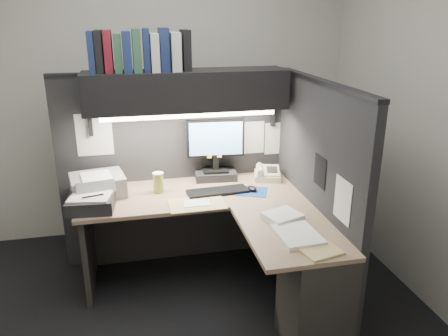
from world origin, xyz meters
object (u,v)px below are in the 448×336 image
(monitor, at_px, (216,156))
(coffee_cup, at_px, (158,183))
(overhead_shelf, at_px, (187,90))
(desk, at_px, (248,256))
(notebook_stack, at_px, (91,204))
(telephone, at_px, (267,174))
(keyboard, at_px, (217,191))
(printer, at_px, (98,185))

(monitor, xyz_separation_m, coffee_cup, (-0.50, -0.19, -0.13))
(overhead_shelf, bearing_deg, coffee_cup, -153.13)
(monitor, bearing_deg, desk, -80.83)
(monitor, height_order, notebook_stack, monitor)
(desk, xyz_separation_m, telephone, (0.36, 0.72, 0.33))
(coffee_cup, xyz_separation_m, notebook_stack, (-0.50, -0.23, -0.03))
(desk, xyz_separation_m, keyboard, (-0.11, 0.51, 0.30))
(desk, relative_size, monitor, 3.31)
(telephone, relative_size, notebook_stack, 0.69)
(keyboard, distance_m, notebook_stack, 0.95)
(overhead_shelf, bearing_deg, notebook_stack, -154.48)
(monitor, height_order, printer, monitor)
(overhead_shelf, height_order, printer, overhead_shelf)
(overhead_shelf, xyz_separation_m, monitor, (0.24, 0.06, -0.57))
(coffee_cup, relative_size, printer, 0.39)
(overhead_shelf, distance_m, coffee_cup, 0.75)
(coffee_cup, bearing_deg, printer, 173.77)
(overhead_shelf, relative_size, coffee_cup, 10.25)
(desk, distance_m, printer, 1.27)
(overhead_shelf, bearing_deg, printer, -173.57)
(notebook_stack, bearing_deg, coffee_cup, 24.80)
(overhead_shelf, distance_m, printer, 1.00)
(keyboard, bearing_deg, printer, 165.82)
(overhead_shelf, distance_m, notebook_stack, 1.11)
(printer, height_order, notebook_stack, printer)
(coffee_cup, relative_size, notebook_stack, 0.47)
(keyboard, distance_m, coffee_cup, 0.47)
(desk, distance_m, monitor, 0.95)
(monitor, relative_size, keyboard, 1.08)
(printer, bearing_deg, telephone, -8.70)
(notebook_stack, bearing_deg, printer, 82.52)
(desk, xyz_separation_m, overhead_shelf, (-0.30, 0.75, 1.06))
(desk, distance_m, telephone, 0.87)
(monitor, bearing_deg, keyboard, -94.29)
(desk, xyz_separation_m, printer, (-1.02, 0.67, 0.37))
(desk, bearing_deg, notebook_stack, 159.64)
(desk, height_order, overhead_shelf, overhead_shelf)
(overhead_shelf, distance_m, telephone, 0.98)
(keyboard, bearing_deg, coffee_cup, 161.78)
(desk, xyz_separation_m, coffee_cup, (-0.56, 0.62, 0.36))
(telephone, distance_m, printer, 1.38)
(desk, bearing_deg, overhead_shelf, 111.79)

